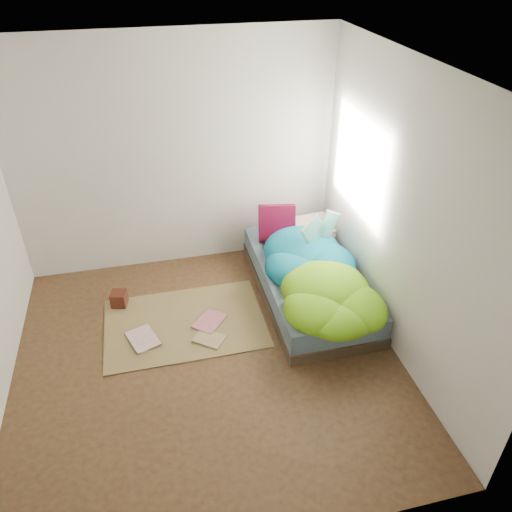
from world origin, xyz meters
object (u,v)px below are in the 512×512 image
at_px(wooden_box, 119,299).
at_px(floor_book_a, 131,344).
at_px(pillow_magenta, 277,223).
at_px(open_book, 322,219).
at_px(floor_book_b, 199,318).
at_px(bed, 308,282).

relative_size(wooden_box, floor_book_a, 0.45).
distance_m(pillow_magenta, open_book, 0.66).
relative_size(open_book, floor_book_b, 1.35).
bearing_deg(floor_book_b, open_book, 53.87).
xyz_separation_m(open_book, wooden_box, (-2.19, 0.09, -0.73)).
relative_size(bed, floor_book_b, 6.04).
relative_size(pillow_magenta, floor_book_b, 1.25).
relative_size(bed, open_book, 4.48).
bearing_deg(open_book, floor_book_b, 169.27).
bearing_deg(wooden_box, pillow_magenta, 12.09).
relative_size(pillow_magenta, wooden_box, 2.67).
distance_m(pillow_magenta, floor_book_b, 1.43).
bearing_deg(floor_book_b, bed, 47.11).
height_order(bed, wooden_box, bed).
distance_m(bed, pillow_magenta, 0.79).
bearing_deg(wooden_box, floor_book_a, -81.87).
height_order(wooden_box, floor_book_b, wooden_box).
bearing_deg(bed, floor_book_b, -172.96).
height_order(pillow_magenta, floor_book_b, pillow_magenta).
bearing_deg(open_book, pillow_magenta, 101.87).
xyz_separation_m(floor_book_a, floor_book_b, (0.70, 0.23, 0.00)).
relative_size(wooden_box, floor_book_b, 0.47).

